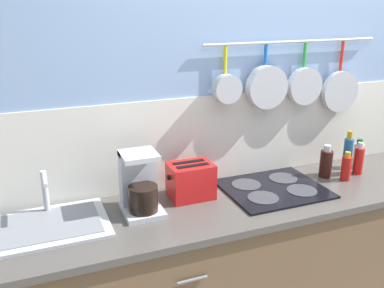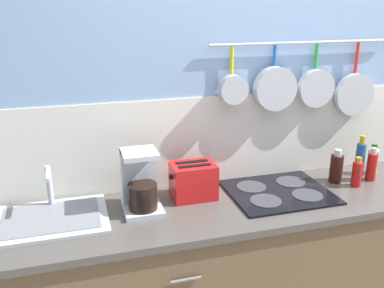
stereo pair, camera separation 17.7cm
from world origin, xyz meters
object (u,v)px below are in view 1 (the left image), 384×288
at_px(coffee_maker, 140,187).
at_px(bottle_dish_soap, 346,168).
at_px(bottle_sesame_oil, 326,163).
at_px(toaster, 191,181).
at_px(bottle_olive_oil, 359,160).
at_px(bottle_hot_sauce, 358,155).
at_px(bottle_vinegar, 347,155).

distance_m(coffee_maker, bottle_dish_soap, 1.17).
bearing_deg(bottle_sesame_oil, bottle_dish_soap, -47.48).
height_order(coffee_maker, toaster, coffee_maker).
bearing_deg(bottle_olive_oil, toaster, 176.29).
bearing_deg(toaster, bottle_olive_oil, -3.71).
height_order(bottle_dish_soap, bottle_olive_oil, bottle_olive_oil).
bearing_deg(bottle_hot_sauce, coffee_maker, -177.64).
relative_size(coffee_maker, bottle_sesame_oil, 1.55).
distance_m(coffee_maker, bottle_hot_sauce, 1.37).
bearing_deg(coffee_maker, bottle_vinegar, -0.03).
bearing_deg(bottle_dish_soap, bottle_sesame_oil, 132.52).
relative_size(bottle_sesame_oil, bottle_hot_sauce, 1.06).
relative_size(bottle_sesame_oil, bottle_olive_oil, 0.99).
relative_size(bottle_sesame_oil, bottle_dish_soap, 1.13).
xyz_separation_m(toaster, bottle_hot_sauce, (1.09, 0.01, -0.01)).
distance_m(bottle_sesame_oil, bottle_olive_oil, 0.21).
bearing_deg(bottle_olive_oil, bottle_vinegar, 160.39).
relative_size(bottle_olive_oil, bottle_hot_sauce, 1.07).
bearing_deg(toaster, bottle_hot_sauce, 0.74).
bearing_deg(bottle_hot_sauce, bottle_sesame_oil, -170.27).
bearing_deg(bottle_vinegar, bottle_hot_sauce, 22.91).
distance_m(toaster, bottle_dish_soap, 0.90).
bearing_deg(coffee_maker, bottle_sesame_oil, 0.49).
bearing_deg(bottle_vinegar, bottle_dish_soap, -132.32).
height_order(bottle_sesame_oil, bottle_olive_oil, bottle_olive_oil).
xyz_separation_m(bottle_sesame_oil, bottle_olive_oil, (0.21, -0.03, 0.00)).
distance_m(coffee_maker, bottle_sesame_oil, 1.09).
bearing_deg(bottle_hot_sauce, toaster, -179.26).
xyz_separation_m(toaster, bottle_dish_soap, (0.89, -0.11, -0.02)).
distance_m(bottle_olive_oil, bottle_hot_sauce, 0.11).
distance_m(bottle_dish_soap, bottle_olive_oil, 0.14).
height_order(bottle_olive_oil, bottle_hot_sauce, bottle_olive_oil).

